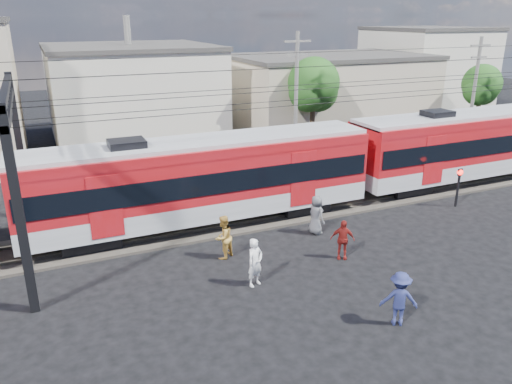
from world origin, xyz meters
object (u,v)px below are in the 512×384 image
(pedestrian_a, at_px, (255,262))
(crossing_signal, at_px, (459,181))
(pedestrian_c, at_px, (399,299))
(commuter_train, at_px, (206,177))
(car_silver, at_px, (485,143))

(pedestrian_a, height_order, crossing_signal, crossing_signal)
(pedestrian_c, height_order, crossing_signal, crossing_signal)
(commuter_train, xyz_separation_m, pedestrian_a, (-0.17, -5.96, -1.48))
(commuter_train, height_order, crossing_signal, commuter_train)
(pedestrian_a, distance_m, car_silver, 25.27)
(pedestrian_a, distance_m, pedestrian_c, 5.19)
(pedestrian_a, xyz_separation_m, car_silver, (22.91, 10.64, -0.25))
(pedestrian_c, distance_m, car_silver, 24.63)
(car_silver, bearing_deg, pedestrian_c, 132.90)
(pedestrian_a, xyz_separation_m, crossing_signal, (12.75, 3.08, 0.50))
(pedestrian_a, bearing_deg, crossing_signal, -7.87)
(pedestrian_c, bearing_deg, pedestrian_a, -21.55)
(car_silver, distance_m, crossing_signal, 12.70)
(crossing_signal, bearing_deg, pedestrian_c, -143.10)
(pedestrian_c, distance_m, crossing_signal, 11.97)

